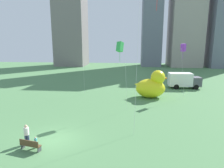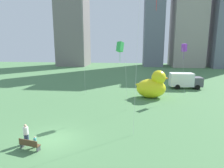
# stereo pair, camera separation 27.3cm
# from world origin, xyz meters

# --- Properties ---
(ground_plane) EXTENTS (140.00, 140.00, 0.00)m
(ground_plane) POSITION_xyz_m (0.00, 0.00, 0.00)
(ground_plane) COLOR #50814E
(park_bench) EXTENTS (1.77, 0.81, 0.90)m
(park_bench) POSITION_xyz_m (-1.16, -1.85, 0.48)
(park_bench) COLOR brown
(park_bench) RESTS_ON ground
(person_adult) EXTENTS (0.42, 0.42, 1.70)m
(person_adult) POSITION_xyz_m (-1.91, -0.92, 0.94)
(person_adult) COLOR #38476B
(person_adult) RESTS_ON ground
(person_child) EXTENTS (0.23, 0.23, 0.93)m
(person_child) POSITION_xyz_m (-0.90, -1.42, 0.51)
(person_child) COLOR silver
(person_child) RESTS_ON ground
(giant_inflatable_duck) EXTENTS (5.14, 3.30, 4.26)m
(giant_inflatable_duck) POSITION_xyz_m (9.79, 14.72, 1.81)
(giant_inflatable_duck) COLOR yellow
(giant_inflatable_duck) RESTS_ON ground
(box_truck) EXTENTS (5.81, 2.52, 2.85)m
(box_truck) POSITION_xyz_m (16.42, 21.93, 1.44)
(box_truck) COLOR white
(box_truck) RESTS_ON ground
(city_skyline) EXTENTS (64.03, 13.40, 41.98)m
(city_skyline) POSITION_xyz_m (15.46, 59.50, 19.17)
(city_skyline) COLOR gray
(city_skyline) RESTS_ON ground
(kite_purple) EXTENTS (0.98, 0.99, 8.19)m
(kite_purple) POSITION_xyz_m (14.25, 15.23, 7.57)
(kite_purple) COLOR silver
(kite_purple) RESTS_ON ground
(kite_green) EXTENTS (1.40, 1.56, 8.46)m
(kite_green) POSITION_xyz_m (5.24, 7.99, 7.78)
(kite_green) COLOR silver
(kite_green) RESTS_ON ground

